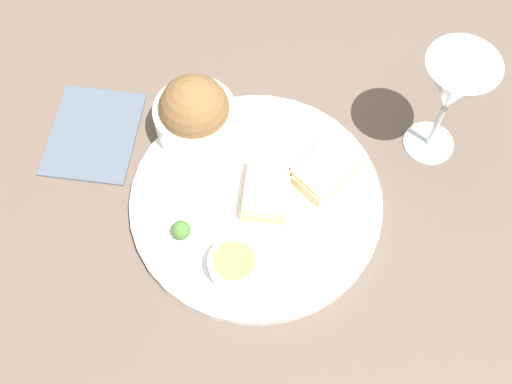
# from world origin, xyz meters

# --- Properties ---
(ground_plane) EXTENTS (4.00, 4.00, 0.00)m
(ground_plane) POSITION_xyz_m (0.00, 0.00, 0.00)
(ground_plane) COLOR brown
(dinner_plate) EXTENTS (0.34, 0.34, 0.01)m
(dinner_plate) POSITION_xyz_m (0.00, 0.00, 0.01)
(dinner_plate) COLOR white
(dinner_plate) RESTS_ON ground_plane
(salad_bowl) EXTENTS (0.11, 0.11, 0.10)m
(salad_bowl) POSITION_xyz_m (-0.05, -0.13, 0.05)
(salad_bowl) COLOR white
(salad_bowl) RESTS_ON dinner_plate
(sauce_ramekin) EXTENTS (0.06, 0.06, 0.03)m
(sauce_ramekin) POSITION_xyz_m (0.10, 0.03, 0.03)
(sauce_ramekin) COLOR white
(sauce_ramekin) RESTS_ON dinner_plate
(cheese_toast_near) EXTENTS (0.10, 0.08, 0.03)m
(cheese_toast_near) POSITION_xyz_m (-0.08, 0.06, 0.03)
(cheese_toast_near) COLOR #D1B27F
(cheese_toast_near) RESTS_ON dinner_plate
(cheese_toast_far) EXTENTS (0.10, 0.09, 0.03)m
(cheese_toast_far) POSITION_xyz_m (-0.01, 0.01, 0.03)
(cheese_toast_far) COLOR #D1B27F
(cheese_toast_far) RESTS_ON dinner_plate
(wine_glass) EXTENTS (0.09, 0.09, 0.18)m
(wine_glass) POSITION_xyz_m (-0.21, 0.16, 0.13)
(wine_glass) COLOR silver
(wine_glass) RESTS_ON ground_plane
(garnish) EXTENTS (0.03, 0.03, 0.03)m
(garnish) POSITION_xyz_m (0.09, -0.06, 0.03)
(garnish) COLOR #477533
(garnish) RESTS_ON dinner_plate
(napkin) EXTENTS (0.19, 0.17, 0.01)m
(napkin) POSITION_xyz_m (0.02, -0.26, 0.00)
(napkin) COLOR #4C5666
(napkin) RESTS_ON ground_plane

